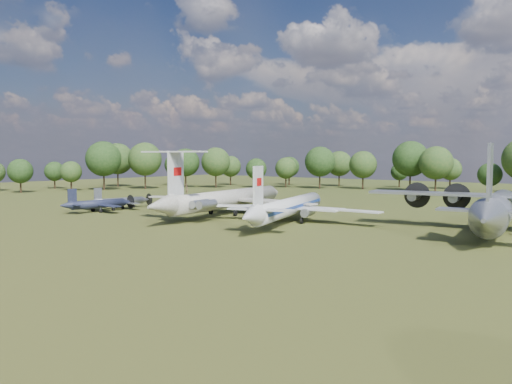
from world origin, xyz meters
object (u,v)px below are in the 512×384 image
Objects in this scene: person_on_il62 at (187,189)px; small_prop_northwest at (120,203)px; an12_transport at (497,214)px; il62_airliner at (228,202)px; tu104_jet at (289,210)px; small_prop_west at (98,206)px.

small_prop_northwest is at bearing -14.23° from person_on_il62.
an12_transport is at bearing 19.06° from small_prop_northwest.
an12_transport is (43.35, 6.37, 0.38)m from il62_airliner.
tu104_jet reaches higher than small_prop_west.
small_prop_west is at bearing 0.24° from person_on_il62.
il62_airliner is 26.20× the size of person_on_il62.
small_prop_northwest is at bearing 168.63° from tu104_jet.
small_prop_west is at bearing -159.64° from il62_airliner.
il62_airliner is at bearing -80.90° from person_on_il62.
tu104_jet is 2.46× the size of small_prop_west.
person_on_il62 is (25.81, -6.23, 4.17)m from small_prop_northwest.
tu104_jet is at bearing -18.55° from il62_airliner.
small_prop_west is 6.95m from small_prop_northwest.
an12_transport is 45.30m from person_on_il62.
small_prop_west is 9.19× the size of person_on_il62.
il62_airliner is 1.16× the size of tu104_jet.
il62_airliner is 2.85× the size of small_prop_west.
small_prop_northwest is 26.87m from person_on_il62.
an12_transport reaches higher than il62_airliner.
il62_airliner is 1.14× the size of an12_transport.
il62_airliner is at bearing 179.50° from an12_transport.
an12_transport is 22.94× the size of person_on_il62.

